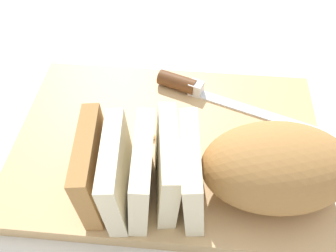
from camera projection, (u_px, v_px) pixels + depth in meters
ground_plane at (168, 149)px, 0.53m from camera, size 3.00×3.00×0.00m
cutting_board at (168, 145)px, 0.52m from camera, size 0.43×0.31×0.02m
bread_loaf at (227, 168)px, 0.42m from camera, size 0.32×0.16×0.10m
bread_knife at (196, 89)px, 0.56m from camera, size 0.26×0.10×0.02m
crumb_near_knife at (165, 136)px, 0.51m from camera, size 0.00×0.00×0.00m
crumb_near_loaf at (153, 140)px, 0.51m from camera, size 0.01×0.01×0.01m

